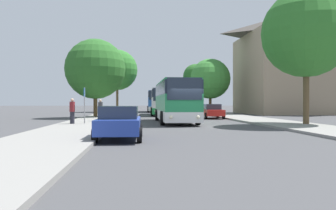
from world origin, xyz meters
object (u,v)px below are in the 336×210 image
at_px(parked_car_right_far, 185,108).
at_px(pedestrian_waiting_far, 72,111).
at_px(parked_car_right_near, 212,111).
at_px(parked_car_left_curb, 119,122).
at_px(tree_left_far, 117,70).
at_px(tree_right_mid, 210,79).
at_px(tree_left_near, 95,69).
at_px(tree_right_near, 306,33).
at_px(bus_stop_sign, 84,101).
at_px(tree_right_far, 196,77).
at_px(bus_middle, 161,101).
at_px(pedestrian_waiting_near, 100,110).
at_px(bus_rear, 156,101).
at_px(bus_front, 175,101).

relative_size(parked_car_right_far, pedestrian_waiting_far, 2.57).
bearing_deg(parked_car_right_near, parked_car_left_curb, 68.35).
xyz_separation_m(parked_car_right_near, tree_left_far, (-10.95, 23.19, 6.32)).
distance_m(pedestrian_waiting_far, tree_right_mid, 28.21).
height_order(tree_left_near, tree_right_near, tree_right_near).
xyz_separation_m(bus_stop_sign, tree_right_far, (13.38, 31.69, 4.28)).
relative_size(parked_car_right_far, tree_left_far, 0.43).
bearing_deg(tree_left_near, bus_middle, 45.00).
height_order(parked_car_right_far, tree_left_near, tree_left_near).
height_order(bus_middle, pedestrian_waiting_near, bus_middle).
bearing_deg(pedestrian_waiting_near, tree_left_far, -4.42).
height_order(parked_car_right_near, tree_right_near, tree_right_near).
bearing_deg(tree_right_mid, tree_right_near, -87.64).
bearing_deg(tree_right_far, bus_rear, 170.07).
xyz_separation_m(parked_car_right_far, tree_right_far, (2.45, 5.07, 5.24)).
bearing_deg(parked_car_left_curb, tree_right_far, 76.57).
relative_size(parked_car_right_near, tree_right_near, 0.50).
height_order(parked_car_left_curb, tree_right_near, tree_right_near).
distance_m(bus_middle, tree_right_near, 22.63).
bearing_deg(bus_rear, tree_left_far, -174.64).
height_order(bus_front, tree_right_far, tree_right_far).
bearing_deg(tree_right_near, tree_right_mid, 92.36).
bearing_deg(bus_middle, bus_stop_sign, -107.69).
height_order(pedestrian_waiting_near, pedestrian_waiting_far, pedestrian_waiting_far).
distance_m(parked_car_right_far, tree_left_near, 19.72).
height_order(parked_car_right_far, pedestrian_waiting_near, pedestrian_waiting_near).
bearing_deg(tree_right_far, pedestrian_waiting_near, -113.72).
xyz_separation_m(parked_car_left_curb, tree_left_near, (-3.64, 20.24, 4.32)).
xyz_separation_m(bus_stop_sign, tree_right_mid, (14.07, 23.39, 3.33)).
relative_size(bus_middle, parked_car_left_curb, 2.93).
distance_m(parked_car_right_far, bus_stop_sign, 28.79).
bearing_deg(parked_car_right_far, tree_right_far, -112.89).
xyz_separation_m(tree_left_near, tree_right_far, (14.10, 20.39, 0.92)).
bearing_deg(pedestrian_waiting_near, pedestrian_waiting_far, 148.94).
height_order(pedestrian_waiting_far, tree_left_far, tree_left_far).
bearing_deg(tree_right_near, tree_left_near, 140.34).
height_order(pedestrian_waiting_near, tree_left_far, tree_left_far).
relative_size(bus_front, tree_right_far, 1.30).
xyz_separation_m(pedestrian_waiting_near, pedestrian_waiting_far, (-1.53, -3.21, 0.02)).
relative_size(parked_car_right_near, tree_left_near, 0.57).
xyz_separation_m(parked_car_left_curb, pedestrian_waiting_near, (-2.17, 11.88, 0.25)).
bearing_deg(tree_left_near, pedestrian_waiting_near, -80.04).
bearing_deg(bus_front, tree_right_near, -29.80).
height_order(parked_car_left_curb, parked_car_right_near, parked_car_left_curb).
relative_size(parked_car_left_curb, tree_left_near, 0.49).
distance_m(parked_car_left_curb, parked_car_right_near, 19.94).
xyz_separation_m(tree_left_far, tree_right_mid, (13.90, -9.04, -2.04)).
bearing_deg(pedestrian_waiting_far, tree_left_near, -65.14).
height_order(bus_middle, bus_stop_sign, bus_middle).
distance_m(bus_middle, bus_stop_sign, 19.83).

